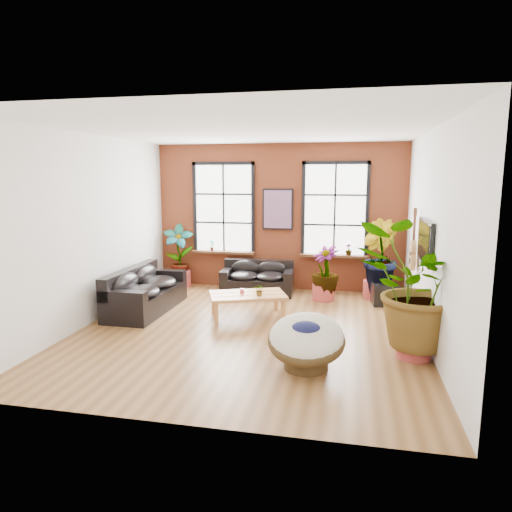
{
  "coord_description": "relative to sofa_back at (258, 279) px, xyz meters",
  "views": [
    {
      "loc": [
        1.7,
        -7.65,
        2.71
      ],
      "look_at": [
        0.0,
        0.6,
        1.25
      ],
      "focal_mm": 32.0,
      "sensor_mm": 36.0,
      "label": 1
    }
  ],
  "objects": [
    {
      "name": "table_plant",
      "position": [
        0.44,
        -1.95,
        0.23
      ],
      "size": [
        0.25,
        0.23,
        0.22
      ],
      "primitive_type": "imported",
      "rotation": [
        0.0,
        0.0,
        -0.35
      ],
      "color": "#1A4312",
      "rests_on": "coffee_table"
    },
    {
      "name": "pot_back_left",
      "position": [
        -2.05,
        0.31,
        -0.15
      ],
      "size": [
        0.62,
        0.62,
        0.4
      ],
      "rotation": [
        0.0,
        0.0,
        0.15
      ],
      "color": "#AE3C39",
      "rests_on": "ground"
    },
    {
      "name": "papasan_chair",
      "position": [
        1.53,
        -4.08,
        0.08
      ],
      "size": [
        1.11,
        1.13,
        0.83
      ],
      "rotation": [
        0.0,
        0.0,
        -0.01
      ],
      "color": "#423017",
      "rests_on": "ground"
    },
    {
      "name": "sofa_back",
      "position": [
        0.0,
        0.0,
        0.0
      ],
      "size": [
        1.71,
        0.91,
        0.76
      ],
      "rotation": [
        0.0,
        0.0,
        0.07
      ],
      "color": "black",
      "rests_on": "ground"
    },
    {
      "name": "coffee_table",
      "position": [
        0.17,
        -1.85,
        0.07
      ],
      "size": [
        1.65,
        1.3,
        0.56
      ],
      "rotation": [
        0.0,
        0.0,
        0.38
      ],
      "color": "#C07F45",
      "rests_on": "ground"
    },
    {
      "name": "sofa_left",
      "position": [
        -2.02,
        -1.83,
        0.05
      ],
      "size": [
        0.94,
        2.21,
        0.87
      ],
      "rotation": [
        0.0,
        0.0,
        1.56
      ],
      "color": "black",
      "rests_on": "ground"
    },
    {
      "name": "pot_back_right",
      "position": [
        2.7,
        0.09,
        -0.14
      ],
      "size": [
        0.59,
        0.59,
        0.4
      ],
      "rotation": [
        0.0,
        0.0,
        0.06
      ],
      "color": "#AE3C39",
      "rests_on": "ground"
    },
    {
      "name": "floor_plant_back_right",
      "position": [
        2.73,
        0.07,
        0.63
      ],
      "size": [
        1.05,
        1.13,
        1.64
      ],
      "primitive_type": "imported",
      "rotation": [
        0.0,
        0.0,
        2.03
      ],
      "color": "#1A4312",
      "rests_on": "ground"
    },
    {
      "name": "room",
      "position": [
        0.38,
        -2.48,
        1.4
      ],
      "size": [
        6.04,
        6.54,
        3.54
      ],
      "color": "brown",
      "rests_on": "ground"
    },
    {
      "name": "pot_right_wall",
      "position": [
        3.1,
        -3.35,
        -0.15
      ],
      "size": [
        0.6,
        0.6,
        0.38
      ],
      "rotation": [
        0.0,
        0.0,
        0.18
      ],
      "color": "#AE3C39",
      "rests_on": "ground"
    },
    {
      "name": "media_box",
      "position": [
        2.88,
        -0.42,
        -0.12
      ],
      "size": [
        0.6,
        0.52,
        0.45
      ],
      "rotation": [
        0.0,
        0.0,
        0.13
      ],
      "color": "black",
      "rests_on": "ground"
    },
    {
      "name": "sill_plant_left",
      "position": [
        -1.27,
        0.5,
        0.69
      ],
      "size": [
        0.17,
        0.17,
        0.27
      ],
      "primitive_type": "imported",
      "rotation": [
        0.0,
        0.0,
        0.79
      ],
      "color": "#1A4312",
      "rests_on": "room"
    },
    {
      "name": "pot_mid",
      "position": [
        1.56,
        -0.29,
        -0.17
      ],
      "size": [
        0.64,
        0.64,
        0.36
      ],
      "rotation": [
        0.0,
        0.0,
        0.39
      ],
      "color": "#AE3C39",
      "rests_on": "ground"
    },
    {
      "name": "floor_plant_right_wall",
      "position": [
        3.06,
        -3.39,
        0.76
      ],
      "size": [
        2.04,
        1.88,
        1.88
      ],
      "primitive_type": "imported",
      "rotation": [
        0.0,
        0.0,
        3.43
      ],
      "color": "#1A4312",
      "rests_on": "ground"
    },
    {
      "name": "floor_plant_mid",
      "position": [
        1.58,
        -0.3,
        0.33
      ],
      "size": [
        0.85,
        0.85,
        1.08
      ],
      "primitive_type": "imported",
      "rotation": [
        0.0,
        0.0,
        5.59
      ],
      "color": "#1A4312",
      "rests_on": "ground"
    },
    {
      "name": "tv_wall_unit",
      "position": [
        3.31,
        -2.03,
        1.2
      ],
      "size": [
        0.13,
        1.86,
        1.2
      ],
      "color": "black",
      "rests_on": "room"
    },
    {
      "name": "poster",
      "position": [
        0.38,
        0.55,
        1.6
      ],
      "size": [
        0.74,
        0.06,
        0.98
      ],
      "color": "black",
      "rests_on": "room"
    },
    {
      "name": "floor_plant_back_left",
      "position": [
        -2.09,
        0.34,
        0.51
      ],
      "size": [
        0.84,
        0.67,
        1.41
      ],
      "primitive_type": "imported",
      "rotation": [
        0.0,
        0.0,
        0.24
      ],
      "color": "#1A4312",
      "rests_on": "ground"
    },
    {
      "name": "sill_plant_right",
      "position": [
        2.08,
        0.5,
        0.69
      ],
      "size": [
        0.19,
        0.19,
        0.27
      ],
      "primitive_type": "imported",
      "rotation": [
        0.0,
        0.0,
        3.49
      ],
      "color": "#1A4312",
      "rests_on": "room"
    }
  ]
}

